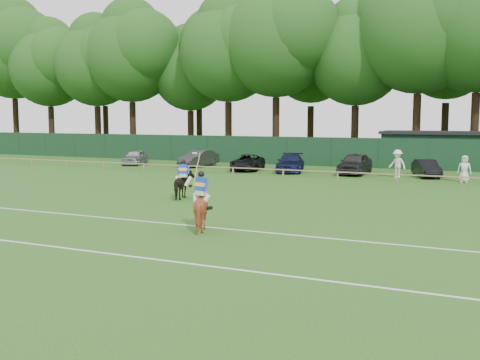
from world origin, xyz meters
The scene contains 18 objects.
ground centered at (0.00, 0.00, 0.00)m, with size 160.00×160.00×0.00m, color #1E4C14.
horse_dark centered at (-3.69, 5.12, 0.72)m, with size 0.78×1.71×1.44m, color black.
horse_chestnut centered at (1.00, -1.53, 0.84)m, with size 1.35×1.52×1.67m, color maroon.
sedan_silver centered at (-18.33, 21.55, 0.66)m, with size 1.56×3.88×1.32m, color #A4A7A9.
sedan_grey centered at (-12.30, 22.25, 0.71)m, with size 1.49×4.28×1.41m, color #2F3032.
suv_black centered at (-7.08, 20.84, 0.63)m, with size 2.09×4.53×1.26m, color black.
sedan_navy centered at (-3.58, 21.15, 0.69)m, with size 1.93×4.75×1.38m, color #12163B.
hatch_grey centered at (1.39, 21.39, 0.79)m, with size 1.88×4.67×1.59m, color #29292B.
estate_black centered at (6.44, 21.50, 0.61)m, with size 1.30×3.72×1.23m, color black.
spectator_left centered at (4.64, 20.23, 0.98)m, with size 1.26×0.73×1.96m, color white.
spectator_right centered at (9.05, 19.16, 0.88)m, with size 0.86×0.56×1.76m, color silver.
rider_dark centered at (-3.69, 5.11, 1.40)m, with size 0.93×0.48×1.41m.
rider_chestnut centered at (0.99, -1.54, 1.59)m, with size 0.92×0.75×2.05m.
pitch_lines centered at (0.00, -3.50, 0.01)m, with size 60.00×5.10×0.01m.
pitch_rail centered at (0.00, 18.00, 0.45)m, with size 62.10×0.10×0.50m.
perimeter_fence centered at (0.00, 27.00, 1.25)m, with size 92.08×0.08×2.50m.
utility_shed centered at (6.00, 30.00, 1.54)m, with size 8.40×4.40×3.04m.
tree_row centered at (2.00, 35.00, 0.00)m, with size 96.00×12.00×21.00m, color #26561C, non-canonical shape.
Camera 1 is at (11.00, -19.74, 4.21)m, focal length 42.00 mm.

